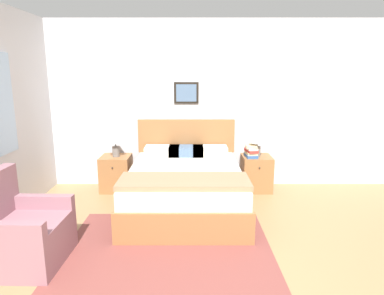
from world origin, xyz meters
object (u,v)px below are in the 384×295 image
object	(u,v)px
table_lamp_by_door	(258,136)
armchair	(21,234)
nightstand_near_window	(116,173)
nightstand_by_door	(256,173)
bed	(185,186)
table_lamp_near_window	(115,136)

from	to	relation	value
table_lamp_by_door	armchair	bearing A→B (deg)	-141.53
armchair	table_lamp_by_door	size ratio (longest dim) A/B	1.92
nightstand_near_window	nightstand_by_door	xyz separation A→B (m)	(2.18, 0.00, 0.00)
table_lamp_by_door	nightstand_near_window	bearing A→B (deg)	179.42
bed	table_lamp_near_window	bearing A→B (deg)	145.84
nightstand_by_door	armchair	bearing A→B (deg)	-141.33
armchair	nightstand_by_door	world-z (taller)	armchair
nightstand_by_door	table_lamp_near_window	world-z (taller)	table_lamp_near_window
armchair	nightstand_near_window	world-z (taller)	armchair
nightstand_by_door	table_lamp_by_door	world-z (taller)	table_lamp_by_door
armchair	nightstand_near_window	distance (m)	2.15
nightstand_near_window	nightstand_by_door	world-z (taller)	same
bed	armchair	distance (m)	2.05
armchair	table_lamp_near_window	xyz separation A→B (m)	(0.47, 2.08, 0.56)
bed	table_lamp_near_window	xyz separation A→B (m)	(-1.07, 0.73, 0.54)
armchair	nightstand_by_door	bearing A→B (deg)	130.17
nightstand_near_window	table_lamp_near_window	bearing A→B (deg)	-50.92
armchair	bed	bearing A→B (deg)	132.85
nightstand_near_window	table_lamp_near_window	distance (m)	0.59
table_lamp_near_window	bed	bearing A→B (deg)	-34.16
bed	armchair	bearing A→B (deg)	-138.64
bed	table_lamp_by_door	bearing A→B (deg)	33.93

